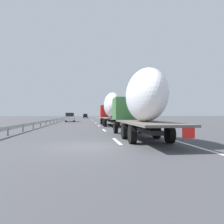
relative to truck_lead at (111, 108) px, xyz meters
The scene contains 19 objects.
ground_plane 20.29m from the truck_lead, 10.31° to the left, with size 260.00×260.00×0.00m, color #424247.
lane_stripe_0 18.48m from the truck_lead, behind, with size 3.20×0.20×0.01m, color white.
lane_stripe_1 9.44m from the truck_lead, 168.55° to the left, with size 3.20×0.20×0.01m, color white.
lane_stripe_2 3.17m from the truck_lead, 89.88° to the left, with size 3.20×0.20×0.01m, color white.
lane_stripe_3 9.98m from the truck_lead, 10.77° to the left, with size 3.20×0.20×0.01m, color white.
lane_stripe_4 24.38m from the truck_lead, ahead, with size 3.20×0.20×0.01m, color white.
lane_stripe_5 25.52m from the truck_lead, ahead, with size 3.20×0.20×0.01m, color white.
lane_stripe_6 36.18m from the truck_lead, ahead, with size 3.20×0.20×0.01m, color white.
edge_line_right 25.00m from the truck_lead, ahead, with size 110.00×0.20×0.01m, color white.
truck_lead is the anchor object (origin of this frame).
truck_trailing 16.94m from the truck_lead, behind, with size 12.33×2.55×4.51m.
car_black_suv 58.23m from the truck_lead, ahead, with size 4.63×1.78×1.79m.
car_white_van 18.01m from the truck_lead, 22.98° to the left, with size 4.62×1.89×1.94m.
road_sign 19.07m from the truck_lead, ahead, with size 0.10×0.90×3.24m.
tree_0 24.07m from the truck_lead, 16.61° to the right, with size 3.14×3.14×6.26m.
tree_1 8.44m from the truck_lead, 46.34° to the right, with size 3.67×3.67×6.31m.
tree_2 65.70m from the truck_lead, ahead, with size 2.62×2.62×6.73m.
tree_3 50.93m from the truck_lead, ahead, with size 2.49×2.49×5.72m.
guardrail_median 24.81m from the truck_lead, 22.84° to the left, with size 94.00×0.10×0.76m.
Camera 1 is at (-11.36, 0.14, 1.67)m, focal length 35.19 mm.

